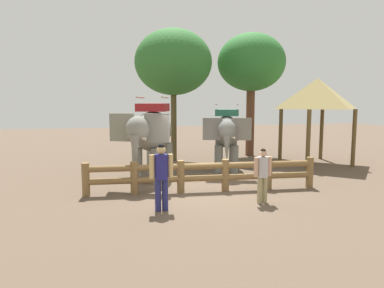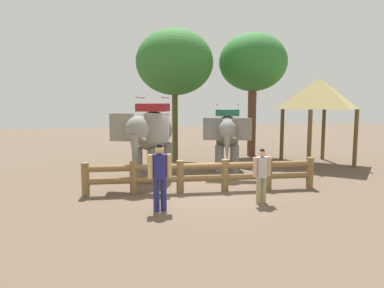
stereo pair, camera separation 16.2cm
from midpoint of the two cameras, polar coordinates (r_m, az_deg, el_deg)
name	(u,v)px [view 1 (the left image)]	position (r m, az deg, el deg)	size (l,w,h in m)	color
ground_plane	(204,192)	(11.66, 1.55, -7.75)	(60.00, 60.00, 0.00)	brown
log_fence	(203,173)	(11.62, 1.43, -4.75)	(7.63, 0.95, 1.05)	brown
elephant_near_left	(151,133)	(13.39, -6.92, 1.75)	(2.82, 3.69, 3.13)	gray
elephant_center	(227,133)	(15.08, 5.26, 1.72)	(2.35, 3.39, 2.84)	slate
tourist_woman_in_black	(263,172)	(10.47, 10.84, -4.37)	(0.56, 0.34, 1.60)	tan
tourist_man_in_blue	(161,172)	(9.57, -5.43, -4.55)	(0.64, 0.36, 1.82)	navy
thatched_shelter	(317,95)	(17.56, 19.19, 7.51)	(3.23, 3.23, 4.00)	brown
tree_far_left	(173,63)	(17.74, -3.27, 12.92)	(3.76, 3.76, 6.43)	brown
tree_back_center	(251,63)	(19.61, 9.26, 12.65)	(3.60, 3.60, 6.54)	brown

